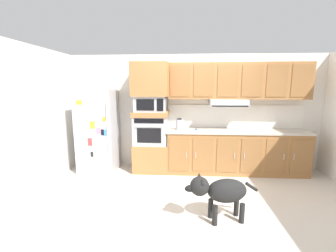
% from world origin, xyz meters
% --- Properties ---
extents(ground_plane, '(9.60, 9.60, 0.00)m').
position_xyz_m(ground_plane, '(0.00, 0.00, 0.00)').
color(ground_plane, beige).
extents(back_kitchen_wall, '(6.20, 0.12, 2.50)m').
position_xyz_m(back_kitchen_wall, '(0.00, 1.11, 1.25)').
color(back_kitchen_wall, silver).
rests_on(back_kitchen_wall, ground).
extents(side_panel_left, '(0.12, 7.10, 2.50)m').
position_xyz_m(side_panel_left, '(-2.80, 0.00, 1.25)').
color(side_panel_left, silver).
rests_on(side_panel_left, ground).
extents(refrigerator, '(0.76, 0.73, 1.76)m').
position_xyz_m(refrigerator, '(-2.06, 0.68, 0.88)').
color(refrigerator, '#ADADB2').
rests_on(refrigerator, ground).
extents(oven_base_cabinet, '(0.74, 0.62, 0.60)m').
position_xyz_m(oven_base_cabinet, '(-0.93, 0.75, 0.30)').
color(oven_base_cabinet, '#996638').
rests_on(oven_base_cabinet, ground).
extents(built_in_oven, '(0.70, 0.62, 0.60)m').
position_xyz_m(built_in_oven, '(-0.93, 0.75, 0.90)').
color(built_in_oven, '#A8AAAF').
rests_on(built_in_oven, oven_base_cabinet).
extents(appliance_mid_shelf, '(0.74, 0.62, 0.10)m').
position_xyz_m(appliance_mid_shelf, '(-0.93, 0.75, 1.25)').
color(appliance_mid_shelf, '#996638').
rests_on(appliance_mid_shelf, built_in_oven).
extents(microwave, '(0.64, 0.54, 0.32)m').
position_xyz_m(microwave, '(-0.93, 0.75, 1.46)').
color(microwave, '#A8AAAF').
rests_on(microwave, appliance_mid_shelf).
extents(appliance_upper_cabinet, '(0.74, 0.62, 0.68)m').
position_xyz_m(appliance_upper_cabinet, '(-0.93, 0.75, 1.96)').
color(appliance_upper_cabinet, '#996638').
rests_on(appliance_upper_cabinet, microwave).
extents(lower_cabinet_run, '(2.88, 0.63, 0.88)m').
position_xyz_m(lower_cabinet_run, '(0.88, 0.75, 0.44)').
color(lower_cabinet_run, '#996638').
rests_on(lower_cabinet_run, ground).
extents(countertop_slab, '(2.92, 0.64, 0.04)m').
position_xyz_m(countertop_slab, '(0.88, 0.75, 0.90)').
color(countertop_slab, '#BCB2A3').
rests_on(countertop_slab, lower_cabinet_run).
extents(backsplash_panel, '(2.92, 0.02, 0.50)m').
position_xyz_m(backsplash_panel, '(0.88, 1.04, 1.17)').
color(backsplash_panel, white).
rests_on(backsplash_panel, countertop_slab).
extents(upper_cabinet_with_hood, '(2.88, 0.48, 0.88)m').
position_xyz_m(upper_cabinet_with_hood, '(0.87, 0.87, 1.90)').
color(upper_cabinet_with_hood, '#996638').
rests_on(upper_cabinet_with_hood, backsplash_panel).
extents(screwdriver, '(0.13, 0.12, 0.03)m').
position_xyz_m(screwdriver, '(0.04, 0.70, 0.93)').
color(screwdriver, blue).
rests_on(screwdriver, countertop_slab).
extents(electric_kettle, '(0.17, 0.17, 0.24)m').
position_xyz_m(electric_kettle, '(-0.32, 0.70, 1.03)').
color(electric_kettle, '#A8AAAF').
rests_on(electric_kettle, countertop_slab).
extents(dog, '(1.02, 0.42, 0.68)m').
position_xyz_m(dog, '(0.27, -1.09, 0.44)').
color(dog, black).
rests_on(dog, ground).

